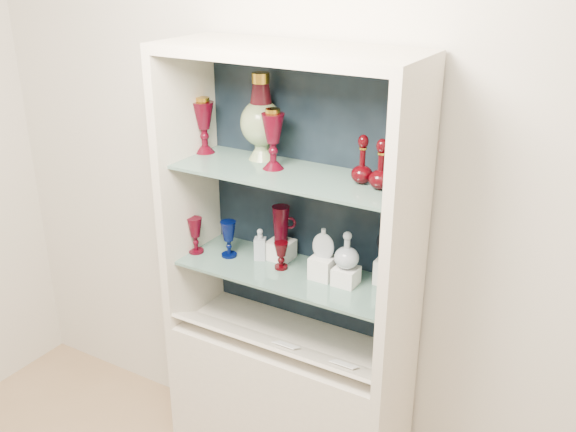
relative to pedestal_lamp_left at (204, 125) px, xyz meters
The scene contains 29 objects.
wall_back 0.50m from the pedestal_lamp_left, 18.89° to the left, with size 3.50×0.02×2.80m, color beige.
cabinet_base 1.29m from the pedestal_lamp_left, ahead, with size 1.00×0.40×0.75m, color beige.
cabinet_back_panel 0.53m from the pedestal_lamp_left, 15.32° to the left, with size 0.98×0.02×1.15m, color black.
cabinet_side_left 0.27m from the pedestal_lamp_left, 119.93° to the right, with size 0.04×0.40×1.15m, color beige.
cabinet_side_right 0.96m from the pedestal_lamp_left, ahead, with size 0.04×0.40×1.15m, color beige.
cabinet_top_cap 0.56m from the pedestal_lamp_left, ahead, with size 1.00×0.40×0.04m, color beige.
shelf_lower 0.70m from the pedestal_lamp_left, ahead, with size 0.92×0.34×0.01m, color slate.
shelf_upper 0.46m from the pedestal_lamp_left, ahead, with size 0.92×0.34×0.01m, color slate.
label_ledge 0.94m from the pedestal_lamp_left, 22.19° to the right, with size 0.92×0.18×0.01m, color beige.
label_card_0 0.95m from the pedestal_lamp_left, 19.82° to the right, with size 0.10×0.07×0.00m, color white.
label_card_1 1.11m from the pedestal_lamp_left, 13.42° to the right, with size 0.10×0.07×0.00m, color white.
pedestal_lamp_left is the anchor object (origin of this frame).
pedestal_lamp_right 0.36m from the pedestal_lamp_left, ahead, with size 0.09×0.09×0.23m, color #480512, non-canonical shape.
enamel_urn 0.26m from the pedestal_lamp_left, ahead, with size 0.17×0.17×0.35m, color #134D1F, non-canonical shape.
ruby_decanter_a 0.72m from the pedestal_lamp_left, ahead, with size 0.08×0.08×0.20m, color #3C0307, non-canonical shape.
ruby_decanter_b 0.80m from the pedestal_lamp_left, ahead, with size 0.08×0.08×0.19m, color #3C0307, non-canonical shape.
lidded_bowl 0.89m from the pedestal_lamp_left, ahead, with size 0.09×0.09×0.10m, color #3C0307, non-canonical shape.
cobalt_goblet 0.48m from the pedestal_lamp_left, 21.52° to the right, with size 0.07×0.07×0.16m, color #030C3F, non-canonical shape.
ruby_goblet_tall 0.47m from the pedestal_lamp_left, 90.00° to the right, with size 0.07×0.07×0.16m, color #480512, non-canonical shape.
ruby_goblet_small 0.62m from the pedestal_lamp_left, ahead, with size 0.06×0.06×0.11m, color #3C0307, non-canonical shape.
riser_ruby_pitcher 0.60m from the pedestal_lamp_left, ahead, with size 0.10×0.10×0.08m, color silver.
ruby_pitcher 0.51m from the pedestal_lamp_left, ahead, with size 0.12×0.07×0.15m, color #480512, non-canonical shape.
clear_square_bottle 0.54m from the pedestal_lamp_left, ahead, with size 0.05×0.05×0.14m, color #9BA7B3, non-canonical shape.
riser_flat_flask 0.76m from the pedestal_lamp_left, ahead, with size 0.09×0.09×0.09m, color silver.
flat_flask 0.69m from the pedestal_lamp_left, ahead, with size 0.09×0.04×0.12m, color #A7B2B9, non-canonical shape.
riser_clear_round_decanter 0.84m from the pedestal_lamp_left, ahead, with size 0.09×0.09×0.07m, color silver.
clear_round_decanter 0.78m from the pedestal_lamp_left, ahead, with size 0.10×0.10×0.14m, color #9BA7B3, non-canonical shape.
riser_cameo_medallion 0.94m from the pedestal_lamp_left, ahead, with size 0.08×0.08×0.10m, color silver.
cameo_medallion 0.89m from the pedestal_lamp_left, ahead, with size 0.10×0.04×0.12m, color black, non-canonical shape.
Camera 1 is at (1.15, -0.44, 2.25)m, focal length 40.00 mm.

